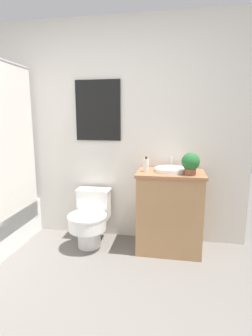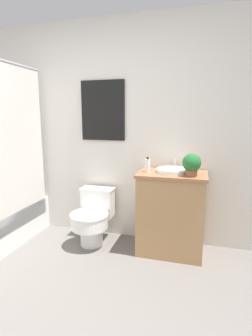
# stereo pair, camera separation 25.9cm
# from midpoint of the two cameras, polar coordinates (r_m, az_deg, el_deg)

# --- Properties ---
(wall_back) EXTENTS (3.54, 0.07, 2.50)m
(wall_back) POSITION_cam_midpoint_polar(r_m,az_deg,el_deg) (3.13, -9.60, 7.72)
(wall_back) COLOR silver
(wall_back) RESTS_ON ground_plane
(toilet) EXTENTS (0.42, 0.56, 0.61)m
(toilet) POSITION_cam_midpoint_polar(r_m,az_deg,el_deg) (3.03, -10.28, -10.78)
(toilet) COLOR white
(toilet) RESTS_ON ground_plane
(vanity) EXTENTS (0.70, 0.47, 0.87)m
(vanity) POSITION_cam_midpoint_polar(r_m,az_deg,el_deg) (2.85, 6.85, -9.39)
(vanity) COLOR #AD7F51
(vanity) RESTS_ON ground_plane
(sink) EXTENTS (0.34, 0.37, 0.13)m
(sink) POSITION_cam_midpoint_polar(r_m,az_deg,el_deg) (2.75, 7.09, -0.36)
(sink) COLOR white
(sink) RESTS_ON vanity
(soap_bottle) EXTENTS (0.05, 0.05, 0.16)m
(soap_bottle) POSITION_cam_midpoint_polar(r_m,az_deg,el_deg) (2.72, 1.69, 0.62)
(soap_bottle) COLOR silver
(soap_bottle) RESTS_ON vanity
(potted_plant) EXTENTS (0.18, 0.18, 0.22)m
(potted_plant) POSITION_cam_midpoint_polar(r_m,az_deg,el_deg) (2.61, 11.16, 1.09)
(potted_plant) COLOR brown
(potted_plant) RESTS_ON vanity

